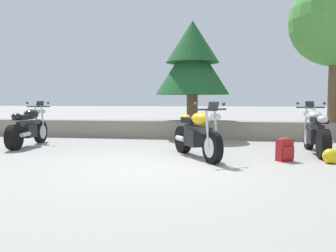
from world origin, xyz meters
TOP-DOWN VIEW (x-y plane):
  - ground_plane at (0.00, 0.00)m, footprint 120.00×120.00m
  - stone_wall at (0.00, 4.80)m, footprint 36.00×0.80m
  - motorcycle_black_near_left at (-3.89, 2.22)m, footprint 0.67×2.07m
  - motorcycle_yellow_centre at (0.60, 1.06)m, footprint 1.18×1.88m
  - motorcycle_silver_far_right at (3.21, 2.04)m, footprint 0.67×2.07m
  - rider_backpack at (2.34, 0.92)m, footprint 0.35×0.34m
  - rider_helmet at (3.16, 0.82)m, footprint 0.28×0.28m
  - pine_tree_far_left at (0.20, 4.78)m, footprint 2.33×2.33m

SIDE VIEW (x-z plane):
  - ground_plane at x=0.00m, z-range 0.00..0.00m
  - rider_helmet at x=3.16m, z-range 0.00..0.28m
  - rider_backpack at x=2.34m, z-range 0.01..0.48m
  - stone_wall at x=0.00m, z-range 0.00..0.55m
  - motorcycle_black_near_left at x=-3.89m, z-range -0.10..1.07m
  - motorcycle_yellow_centre at x=0.60m, z-range -0.10..1.07m
  - motorcycle_silver_far_right at x=3.21m, z-range -0.10..1.07m
  - pine_tree_far_left at x=0.20m, z-range 0.91..4.04m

